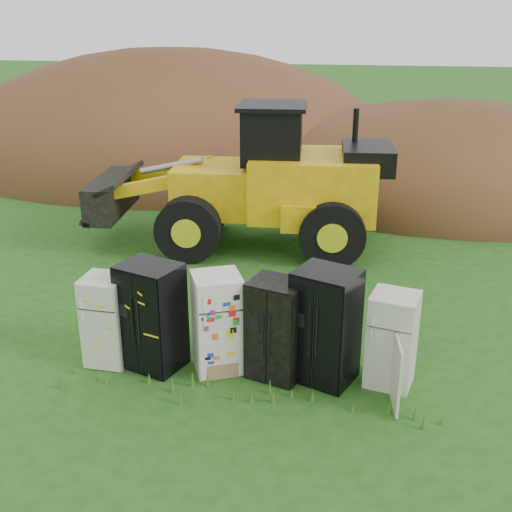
{
  "coord_description": "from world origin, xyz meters",
  "views": [
    {
      "loc": [
        1.57,
        -9.39,
        5.89
      ],
      "look_at": [
        -0.17,
        2.0,
        1.34
      ],
      "focal_mm": 45.0,
      "sensor_mm": 36.0,
      "label": 1
    }
  ],
  "objects": [
    {
      "name": "dirt_mound_right",
      "position": [
        4.89,
        12.51,
        0.0
      ],
      "size": [
        14.38,
        10.54,
        5.88
      ],
      "primitive_type": "ellipsoid",
      "color": "#4B3318",
      "rests_on": "ground"
    },
    {
      "name": "fridge_black_right",
      "position": [
        1.29,
        0.0,
        0.97
      ],
      "size": [
        1.22,
        1.13,
        1.95
      ],
      "primitive_type": null,
      "rotation": [
        0.0,
        0.0,
        -0.41
      ],
      "color": "black",
      "rests_on": "ground"
    },
    {
      "name": "fridge_sticker",
      "position": [
        -0.53,
        0.04,
        0.88
      ],
      "size": [
        1.0,
        0.97,
        1.75
      ],
      "primitive_type": null,
      "rotation": [
        0.0,
        0.0,
        0.4
      ],
      "color": "white",
      "rests_on": "ground"
    },
    {
      "name": "fridge_dark_mid",
      "position": [
        0.49,
        -0.01,
        0.86
      ],
      "size": [
        1.06,
        0.96,
        1.72
      ],
      "primitive_type": null,
      "rotation": [
        0.0,
        0.0,
        -0.32
      ],
      "color": "black",
      "rests_on": "ground"
    },
    {
      "name": "fridge_open_door",
      "position": [
        2.37,
        0.01,
        0.81
      ],
      "size": [
        0.88,
        0.84,
        1.62
      ],
      "primitive_type": null,
      "rotation": [
        0.0,
        0.0,
        -0.26
      ],
      "color": "silver",
      "rests_on": "ground"
    },
    {
      "name": "wheel_loader",
      "position": [
        -1.31,
        6.11,
        1.82
      ],
      "size": [
        7.69,
        3.48,
        3.64
      ],
      "primitive_type": null,
      "rotation": [
        0.0,
        0.0,
        0.06
      ],
      "color": "yellow",
      "rests_on": "ground"
    },
    {
      "name": "dirt_mound_left",
      "position": [
        -5.56,
        15.28,
        0.0
      ],
      "size": [
        18.1,
        13.57,
        8.73
      ],
      "primitive_type": "ellipsoid",
      "color": "#4B3318",
      "rests_on": "ground"
    },
    {
      "name": "fridge_leftmost",
      "position": [
        -2.46,
        -0.02,
        0.8
      ],
      "size": [
        0.75,
        0.73,
        1.61
      ],
      "primitive_type": null,
      "rotation": [
        0.0,
        0.0,
        -0.07
      ],
      "color": "silver",
      "rests_on": "ground"
    },
    {
      "name": "ground",
      "position": [
        0.0,
        0.0,
        0.0
      ],
      "size": [
        120.0,
        120.0,
        0.0
      ],
      "primitive_type": "plane",
      "color": "#1C5115",
      "rests_on": "ground"
    },
    {
      "name": "fridge_black_side",
      "position": [
        -1.65,
        -0.02,
        0.94
      ],
      "size": [
        1.19,
        1.07,
        1.88
      ],
      "primitive_type": null,
      "rotation": [
        0.0,
        0.0,
        -0.37
      ],
      "color": "black",
      "rests_on": "ground"
    }
  ]
}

